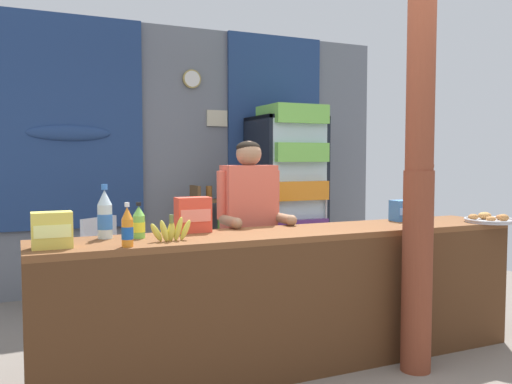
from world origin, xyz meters
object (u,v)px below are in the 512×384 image
object	(u,v)px
timber_post	(419,179)
drink_fridge	(288,188)
stall_counter	(302,285)
snack_box_crackers	(193,215)
snack_box_biscuit	(404,210)
soda_bottle_orange_soda	(127,228)
snack_box_instant_noodle	(52,230)
soda_bottle_grape_soda	(408,212)
pastry_tray	(490,219)
soda_bottle_lime_soda	(139,223)
plastic_lawn_chair	(110,258)
banana_bunch	(171,230)
bottle_shelf_rack	(215,234)
soda_bottle_water	(105,216)
shopkeeper	(249,217)

from	to	relation	value
timber_post	drink_fridge	world-z (taller)	timber_post
stall_counter	snack_box_crackers	xyz separation A→B (m)	(-0.64, 0.31, 0.46)
timber_post	snack_box_biscuit	size ratio (longest dim) A/B	12.97
soda_bottle_orange_soda	snack_box_instant_noodle	xyz separation A→B (m)	(-0.38, 0.12, -0.01)
soda_bottle_grape_soda	pastry_tray	xyz separation A→B (m)	(0.78, -0.00, -0.09)
soda_bottle_lime_soda	snack_box_biscuit	distance (m)	2.07
soda_bottle_lime_soda	timber_post	bearing A→B (deg)	-16.52
plastic_lawn_chair	banana_bunch	distance (m)	2.01
drink_fridge	pastry_tray	world-z (taller)	drink_fridge
soda_bottle_grape_soda	snack_box_instant_noodle	distance (m)	2.32
timber_post	plastic_lawn_chair	size ratio (longest dim) A/B	3.09
bottle_shelf_rack	snack_box_crackers	size ratio (longest dim) A/B	4.86
snack_box_crackers	snack_box_biscuit	bearing A→B (deg)	-1.93
bottle_shelf_rack	soda_bottle_grape_soda	distance (m)	2.55
soda_bottle_lime_soda	bottle_shelf_rack	bearing A→B (deg)	59.67
soda_bottle_lime_soda	snack_box_crackers	bearing A→B (deg)	16.83
drink_fridge	soda_bottle_water	size ratio (longest dim) A/B	5.99
banana_bunch	snack_box_crackers	bearing A→B (deg)	53.06
drink_fridge	snack_box_instant_noodle	world-z (taller)	drink_fridge
soda_bottle_grape_soda	soda_bottle_orange_soda	bearing A→B (deg)	-179.86
timber_post	snack_box_crackers	bearing A→B (deg)	154.99
stall_counter	shopkeeper	world-z (taller)	shopkeeper
snack_box_biscuit	banana_bunch	bearing A→B (deg)	-172.66
soda_bottle_grape_soda	drink_fridge	bearing A→B (deg)	83.81
bottle_shelf_rack	banana_bunch	distance (m)	2.64
stall_counter	shopkeeper	size ratio (longest dim) A/B	2.19
stall_counter	banana_bunch	bearing A→B (deg)	179.49
drink_fridge	snack_box_crackers	size ratio (longest dim) A/B	8.57
drink_fridge	snack_box_crackers	distance (m)	2.51
drink_fridge	snack_box_biscuit	xyz separation A→B (m)	(0.01, -1.93, -0.08)
soda_bottle_lime_soda	soda_bottle_orange_soda	world-z (taller)	soda_bottle_orange_soda
timber_post	soda_bottle_lime_soda	distance (m)	1.81
timber_post	shopkeeper	xyz separation A→B (m)	(-0.81, 0.92, -0.31)
soda_bottle_water	pastry_tray	size ratio (longest dim) A/B	0.87
plastic_lawn_chair	banana_bunch	bearing A→B (deg)	-88.29
drink_fridge	snack_box_biscuit	bearing A→B (deg)	-89.75
soda_bottle_orange_soda	banana_bunch	size ratio (longest dim) A/B	0.92
plastic_lawn_chair	shopkeeper	xyz separation A→B (m)	(0.82, -1.35, 0.47)
drink_fridge	pastry_tray	distance (m)	2.34
soda_bottle_lime_soda	snack_box_biscuit	xyz separation A→B (m)	(2.07, 0.06, -0.01)
soda_bottle_grape_soda	soda_bottle_orange_soda	world-z (taller)	soda_bottle_grape_soda
drink_fridge	shopkeeper	size ratio (longest dim) A/B	1.28
shopkeeper	bottle_shelf_rack	bearing A→B (deg)	78.41
snack_box_biscuit	pastry_tray	bearing A→B (deg)	-33.56
soda_bottle_grape_soda	banana_bunch	world-z (taller)	soda_bottle_grape_soda
snack_box_instant_noodle	soda_bottle_orange_soda	bearing A→B (deg)	-17.60
soda_bottle_grape_soda	snack_box_crackers	bearing A→B (deg)	164.34
stall_counter	snack_box_instant_noodle	distance (m)	1.59
drink_fridge	soda_bottle_lime_soda	distance (m)	2.86
plastic_lawn_chair	soda_bottle_grape_soda	xyz separation A→B (m)	(1.72, -2.05, 0.54)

